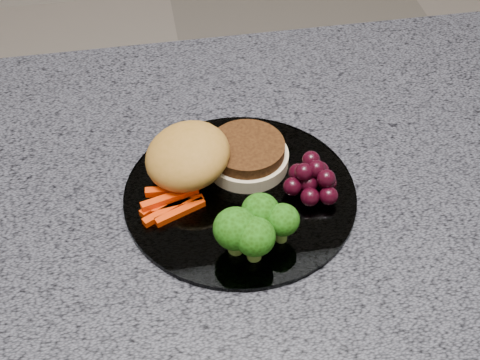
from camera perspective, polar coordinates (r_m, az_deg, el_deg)
name	(u,v)px	position (r m, az deg, el deg)	size (l,w,h in m)	color
countertop	(278,192)	(0.78, 3.30, -1.03)	(1.20, 0.60, 0.04)	#50515B
plate	(240,194)	(0.75, 0.00, -1.23)	(0.26, 0.26, 0.01)	white
burger	(209,158)	(0.75, -2.66, 1.86)	(0.18, 0.13, 0.05)	beige
carrot_sticks	(171,202)	(0.73, -5.92, -1.91)	(0.07, 0.06, 0.02)	#E63203
broccoli	(254,226)	(0.67, 1.21, -3.95)	(0.09, 0.07, 0.05)	olive
grape_bunch	(313,179)	(0.74, 6.24, 0.08)	(0.06, 0.06, 0.04)	black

